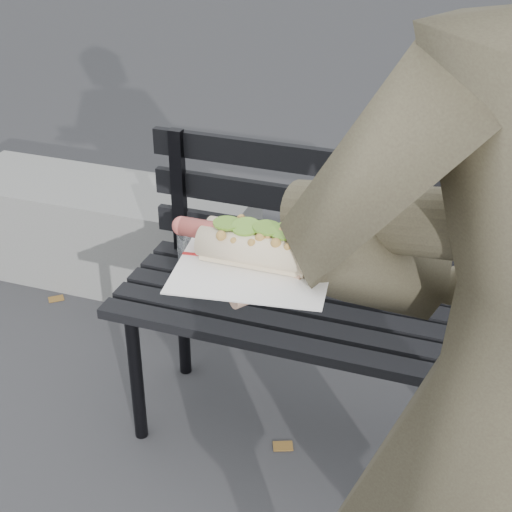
# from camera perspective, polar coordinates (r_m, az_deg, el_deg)

# --- Properties ---
(park_bench) EXTENTS (1.50, 0.44, 0.88)m
(park_bench) POSITION_cam_1_polar(r_m,az_deg,el_deg) (2.22, 8.82, -2.61)
(park_bench) COLOR black
(park_bench) RESTS_ON ground
(concrete_block) EXTENTS (1.20, 0.40, 0.40)m
(concrete_block) POSITION_cam_1_polar(r_m,az_deg,el_deg) (3.25, -10.74, 1.72)
(concrete_block) COLOR slate
(concrete_block) RESTS_ON ground
(held_hotdog) EXTENTS (0.61, 0.30, 0.20)m
(held_hotdog) POSITION_cam_1_polar(r_m,az_deg,el_deg) (0.98, 11.43, 1.56)
(held_hotdog) COLOR #433B2C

